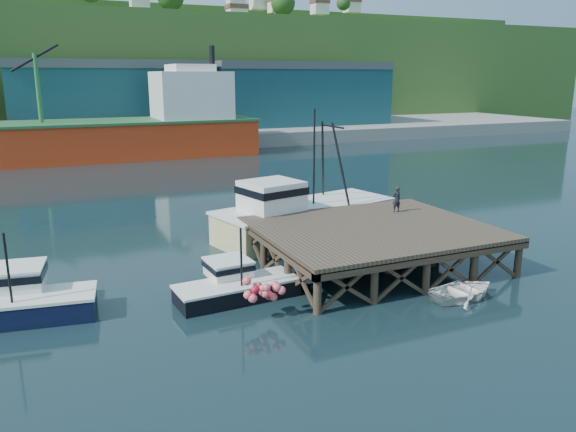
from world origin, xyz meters
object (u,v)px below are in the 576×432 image
boat_black (235,284)px  trawler (302,211)px  dinghy (464,291)px  dockworker (396,199)px  boat_navy (17,300)px

boat_black → trawler: (7.18, 7.97, 1.01)m
dinghy → dockworker: bearing=-18.4°
dinghy → trawler: bearing=4.9°
boat_navy → dinghy: size_ratio=1.89×
dinghy → boat_black: bearing=59.3°
boat_black → trawler: trawler is taller
trawler → dockworker: trawler is taller
boat_navy → dinghy: (18.74, -5.92, -0.44)m
trawler → dinghy: 12.63m
boat_black → dinghy: bearing=-28.8°
boat_navy → boat_black: size_ratio=1.14×
dockworker → trawler: bearing=-43.8°
boat_navy → dinghy: boat_navy is taller
boat_navy → dockworker: boat_navy is taller
trawler → dockworker: bearing=-58.6°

